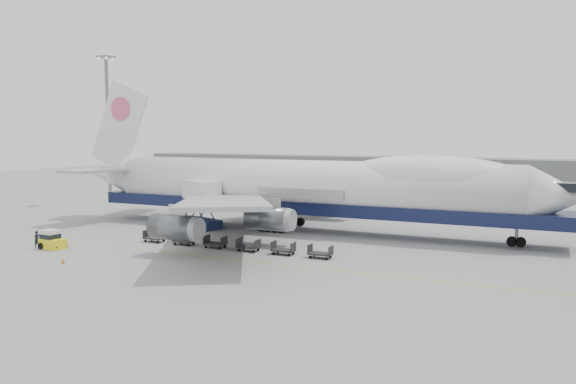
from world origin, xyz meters
The scene contains 15 objects.
ground centered at (0.00, 0.00, 0.00)m, with size 260.00×260.00×0.00m, color gray.
apron_line centered at (0.00, -6.00, 0.01)m, with size 60.00×0.15×0.01m, color gold.
hangar centered at (-10.00, 70.00, 3.50)m, with size 110.00×8.00×7.00m, color slate.
floodlight_mast centered at (-42.00, 24.00, 14.27)m, with size 2.40×2.40×25.43m.
airliner centered at (0.64, 12.00, 5.62)m, with size 67.00×55.30×19.98m.
catering_truck centered at (-12.60, 8.27, 3.45)m, with size 5.86×4.92×6.17m.
baggage_tug centered at (-20.00, -9.47, 0.89)m, with size 2.87×1.72×2.01m.
ground_worker centered at (-21.89, -9.68, 0.91)m, with size 0.66×0.43×1.81m, color black.
traffic_cone centered at (-13.54, -14.15, 0.25)m, with size 0.35×0.35×0.52m.
dolly_0 centered at (-12.37, -1.96, 0.53)m, with size 2.30×1.35×1.30m.
dolly_1 centered at (-8.35, -1.96, 0.53)m, with size 2.30×1.35×1.30m.
dolly_2 centered at (-4.34, -1.96, 0.53)m, with size 2.30×1.35×1.30m.
dolly_3 centered at (-0.32, -1.96, 0.53)m, with size 2.30×1.35×1.30m.
dolly_4 centered at (3.69, -1.96, 0.53)m, with size 2.30×1.35×1.30m.
dolly_5 centered at (7.70, -1.96, 0.53)m, with size 2.30×1.35×1.30m.
Camera 1 is at (27.16, -52.57, 12.24)m, focal length 35.00 mm.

